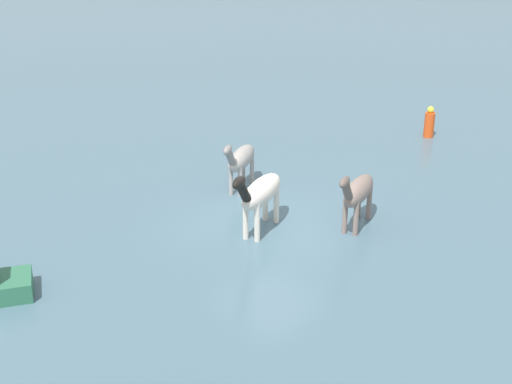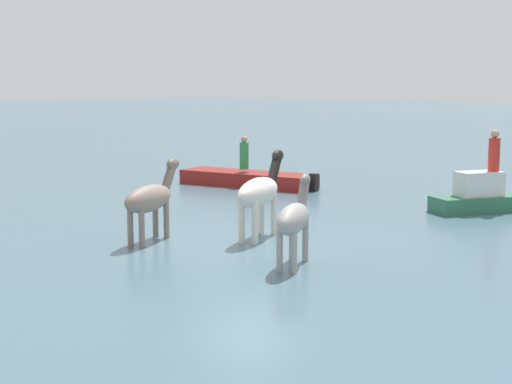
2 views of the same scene
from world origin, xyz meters
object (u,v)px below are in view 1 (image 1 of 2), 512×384
Objects in this scene: horse_dun_straggler at (260,193)px; buoy_channel_marker at (429,123)px; horse_chestnut_trailing at (241,159)px; horse_mid_herd at (357,192)px.

buoy_channel_marker is at bearing 166.16° from horse_dun_straggler.
buoy_channel_marker is at bearing 144.04° from horse_chestnut_trailing.
horse_chestnut_trailing is 1.94× the size of buoy_channel_marker.
horse_chestnut_trailing is 2.84m from horse_dun_straggler.
horse_mid_herd is at bearing -73.22° from buoy_channel_marker.
buoy_channel_marker is (-0.63, 9.66, -0.60)m from horse_dun_straggler.
horse_dun_straggler is (2.29, -1.66, 0.14)m from horse_chestnut_trailing.
horse_chestnut_trailing is at bearing -143.52° from horse_dun_straggler.
horse_chestnut_trailing is at bearing -101.75° from buoy_channel_marker.
horse_chestnut_trailing is 8.18m from buoy_channel_marker.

